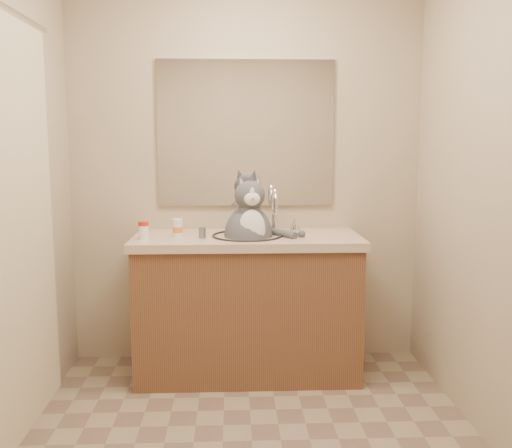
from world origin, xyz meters
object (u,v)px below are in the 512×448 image
Objects in this scene: pill_bottle_redcap at (144,230)px; grey_canister at (202,233)px; pill_bottle_orange at (178,228)px; cat at (249,232)px.

pill_bottle_redcap is 1.60× the size of grey_canister.
pill_bottle_redcap is at bearing -175.93° from grey_canister.
grey_canister is (0.15, -0.07, -0.02)m from pill_bottle_orange.
cat is at bearing 7.46° from pill_bottle_redcap.
pill_bottle_redcap is 0.33m from grey_canister.
pill_bottle_orange is (0.18, 0.09, -0.00)m from pill_bottle_redcap.
cat is 0.28m from grey_canister.
cat is 0.42m from pill_bottle_orange.
cat reaches higher than pill_bottle_orange.
cat is 0.61m from pill_bottle_redcap.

